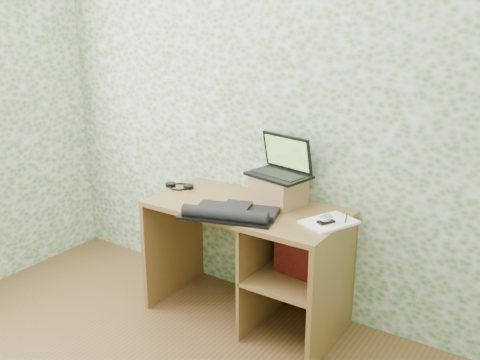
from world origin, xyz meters
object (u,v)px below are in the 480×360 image
Objects in this scene: desk at (259,248)px; laptop at (282,166)px; riser at (278,190)px; keyboard at (232,213)px; notepad at (329,222)px.

desk is 2.97× the size of laptop.
riser is 0.37m from keyboard.
desk is at bearing -117.21° from riser.
riser is (0.06, 0.12, 0.35)m from desk.
keyboard is (-0.11, -0.38, -0.20)m from laptop.
desk is at bearing -157.98° from notepad.
laptop is at bearing 57.22° from keyboard.
desk is 4.13× the size of notepad.
riser is 0.98× the size of notepad.
laptop is (0.00, 0.04, 0.14)m from riser.
keyboard is 0.55m from notepad.
desk is at bearing 60.90° from keyboard.
laptop is 0.45m from keyboard.
laptop is 0.74× the size of keyboard.
laptop is at bearing 90.00° from riser.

